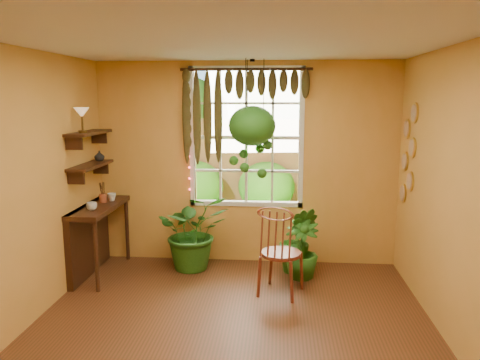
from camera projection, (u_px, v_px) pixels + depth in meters
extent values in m
plane|color=brown|center=(228.00, 344.00, 4.28)|extent=(4.50, 4.50, 0.00)
plane|color=silver|center=(227.00, 39.00, 3.81)|extent=(4.50, 4.50, 0.00)
plane|color=gold|center=(246.00, 164.00, 6.25)|extent=(4.00, 0.00, 4.00)
plane|color=gold|center=(7.00, 196.00, 4.21)|extent=(0.00, 4.50, 4.50)
plane|color=gold|center=(467.00, 205.00, 3.88)|extent=(0.00, 4.50, 4.50)
cube|color=white|center=(246.00, 138.00, 6.22)|extent=(1.52, 0.10, 1.86)
cube|color=white|center=(247.00, 137.00, 6.25)|extent=(1.38, 0.01, 1.78)
cylinder|color=#34190E|center=(246.00, 69.00, 5.96)|extent=(1.70, 0.04, 0.04)
cube|color=#34190E|center=(99.00, 207.00, 5.84)|extent=(0.40, 1.20, 0.06)
cube|color=#34190E|center=(89.00, 239.00, 5.93)|extent=(0.08, 1.18, 0.90)
cylinder|color=#34190E|center=(96.00, 256.00, 5.37)|extent=(0.05, 0.05, 0.86)
cylinder|color=#34190E|center=(127.00, 229.00, 6.45)|extent=(0.05, 0.05, 0.86)
cube|color=#34190E|center=(91.00, 165.00, 5.76)|extent=(0.25, 0.90, 0.04)
cube|color=#34190E|center=(89.00, 133.00, 5.69)|extent=(0.25, 0.90, 0.04)
cube|color=#1B5518|center=(261.00, 191.00, 11.39)|extent=(14.00, 10.00, 0.04)
cube|color=#8F6243|center=(257.00, 164.00, 9.47)|extent=(12.00, 0.10, 1.80)
plane|color=#7FA9D4|center=(264.00, 122.00, 12.89)|extent=(12.00, 0.00, 12.00)
cylinder|color=brown|center=(281.00, 254.00, 5.32)|extent=(0.58, 0.58, 0.04)
torus|color=brown|center=(276.00, 213.00, 5.05)|extent=(0.42, 0.18, 0.43)
imported|color=#154913|center=(194.00, 231.00, 6.10)|extent=(1.11, 1.03, 1.01)
imported|color=#154913|center=(298.00, 240.00, 5.97)|extent=(0.48, 0.39, 0.87)
imported|color=#154913|center=(301.00, 249.00, 5.80)|extent=(0.44, 0.44, 0.74)
ellipsoid|color=black|center=(252.00, 133.00, 5.95)|extent=(0.36, 0.36, 0.21)
ellipsoid|color=#154913|center=(252.00, 126.00, 5.93)|extent=(0.60, 0.60, 0.51)
imported|color=silver|center=(92.00, 206.00, 5.57)|extent=(0.15, 0.15, 0.10)
imported|color=beige|center=(112.00, 197.00, 6.07)|extent=(0.13, 0.13, 0.10)
cylinder|color=brown|center=(103.00, 198.00, 5.97)|extent=(0.09, 0.09, 0.11)
imported|color=#B2AD99|center=(99.00, 156.00, 6.02)|extent=(0.13, 0.13, 0.13)
cylinder|color=brown|center=(83.00, 132.00, 5.47)|extent=(0.10, 0.10, 0.03)
cylinder|color=brown|center=(82.00, 124.00, 5.45)|extent=(0.02, 0.02, 0.18)
cone|color=slate|center=(82.00, 113.00, 5.43)|extent=(0.18, 0.18, 0.12)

